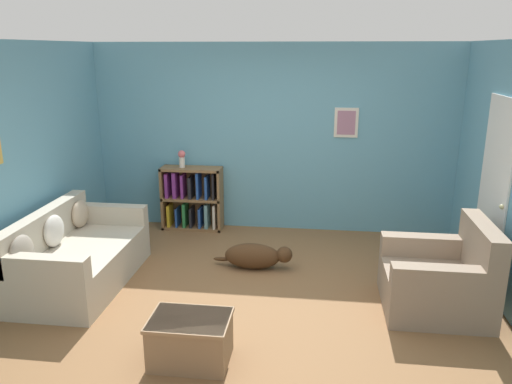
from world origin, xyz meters
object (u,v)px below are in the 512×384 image
(couch, at_px, (76,257))
(dog, at_px, (256,256))
(coffee_table, at_px, (190,338))
(recliner_chair, at_px, (442,279))
(vase, at_px, (182,158))
(bookshelf, at_px, (192,199))

(couch, distance_m, dog, 2.02)
(couch, bearing_deg, coffee_table, -37.79)
(recliner_chair, bearing_deg, vase, 148.04)
(dog, bearing_deg, vase, 133.79)
(vase, bearing_deg, couch, -110.52)
(bookshelf, bearing_deg, couch, -113.51)
(recliner_chair, height_order, vase, vase)
(couch, xyz_separation_m, vase, (0.71, 1.89, 0.73))
(bookshelf, height_order, coffee_table, bookshelf)
(vase, bearing_deg, recliner_chair, -31.96)
(couch, distance_m, bookshelf, 2.08)
(dog, bearing_deg, bookshelf, 130.41)
(dog, bearing_deg, recliner_chair, -20.03)
(recliner_chair, relative_size, dog, 1.03)
(bookshelf, height_order, recliner_chair, recliner_chair)
(bookshelf, distance_m, vase, 0.61)
(coffee_table, distance_m, vase, 3.37)
(couch, xyz_separation_m, recliner_chair, (3.86, -0.08, 0.01))
(bookshelf, bearing_deg, dog, -49.59)
(couch, relative_size, bookshelf, 1.94)
(couch, bearing_deg, vase, 69.48)
(bookshelf, distance_m, recliner_chair, 3.62)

